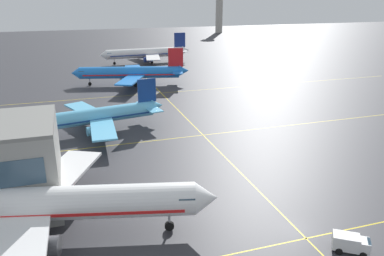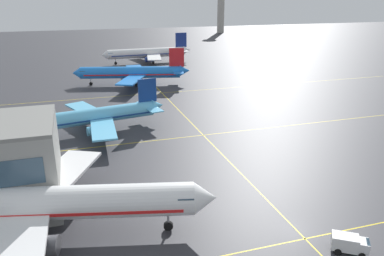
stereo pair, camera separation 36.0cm
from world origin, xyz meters
name	(u,v)px [view 1 (the left image)]	position (x,y,z in m)	size (l,w,h in m)	color
ground_plane	(297,229)	(0.00, 0.00, 0.00)	(600.00, 600.00, 0.00)	#333338
airliner_front_gate	(47,204)	(-29.99, 8.47, 4.40)	(41.01, 34.89, 12.88)	white
airliner_second_row	(91,117)	(-22.32, 45.44, 3.60)	(33.82, 28.82, 10.54)	#5BB7E5
airliner_third_row	(131,73)	(-6.59, 88.49, 4.06)	(37.80, 32.17, 11.88)	blue
airliner_far_left_stand	(147,53)	(6.72, 128.82, 4.18)	(39.34, 33.99, 12.25)	white
taxiway_markings	(203,135)	(0.00, 36.44, 0.00)	(165.56, 126.85, 0.01)	yellow
service_truck_red_van	(351,243)	(3.41, -5.75, 1.18)	(4.43, 3.85, 2.10)	white
control_tower	(219,3)	(85.45, 243.45, 21.35)	(8.82, 8.82, 36.70)	#ADA89E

